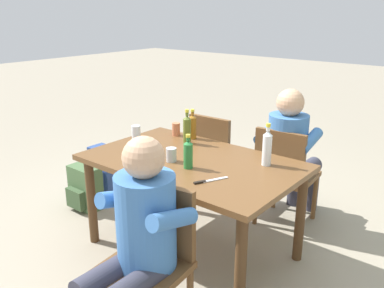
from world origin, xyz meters
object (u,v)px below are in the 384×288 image
object	(u,v)px
cup_steel	(171,155)
bottle_green	(188,154)
person_in_plaid_shirt	(291,150)
dining_table	(192,171)
chair_far_left	(216,154)
chair_near_right	(150,255)
bottle_amber	(193,126)
table_knife	(208,181)
person_in_white_shirt	(136,237)
chair_far_right	(284,172)
cup_terracotta	(176,129)
bottle_clear	(267,147)
cup_glass	(136,133)
backpack_by_near_side	(85,188)
backpack_by_far_side	(104,170)
bottle_olive	(187,129)

from	to	relation	value
cup_steel	bottle_green	bearing A→B (deg)	-7.38
person_in_plaid_shirt	dining_table	bearing A→B (deg)	-111.22
dining_table	chair_far_left	size ratio (longest dim) A/B	1.76
chair_near_right	bottle_amber	distance (m)	1.39
bottle_amber	cup_steel	xyz separation A→B (m)	(0.22, -0.51, -0.06)
table_knife	bottle_green	bearing A→B (deg)	158.39
chair_far_left	person_in_white_shirt	size ratio (longest dim) A/B	0.74
chair_far_right	cup_terracotta	bearing A→B (deg)	-154.36
dining_table	chair_far_right	world-z (taller)	chair_far_right
chair_near_right	bottle_green	size ratio (longest dim) A/B	3.64
bottle_clear	table_knife	size ratio (longest dim) A/B	1.32
bottle_clear	cup_glass	size ratio (longest dim) A/B	2.50
backpack_by_near_side	backpack_by_far_side	distance (m)	0.41
bottle_clear	backpack_by_near_side	bearing A→B (deg)	-168.95
cup_glass	backpack_by_far_side	bearing A→B (deg)	163.60
bottle_amber	table_knife	xyz separation A→B (m)	(0.64, -0.63, -0.10)
bottle_amber	backpack_by_far_side	bearing A→B (deg)	-174.44
person_in_white_shirt	backpack_by_far_side	xyz separation A→B (m)	(-1.73, 1.18, -0.44)
person_in_white_shirt	bottle_clear	xyz separation A→B (m)	(0.12, 1.13, 0.21)
chair_far_right	bottle_clear	xyz separation A→B (m)	(0.11, -0.53, 0.38)
cup_terracotta	backpack_by_far_side	xyz separation A→B (m)	(-0.90, -0.08, -0.58)
bottle_green	backpack_by_near_side	size ratio (longest dim) A/B	0.59
bottle_amber	cup_terracotta	bearing A→B (deg)	-173.05
bottle_amber	cup_terracotta	size ratio (longest dim) A/B	2.28
bottle_green	bottle_clear	bearing A→B (deg)	45.00
bottle_amber	backpack_by_far_side	size ratio (longest dim) A/B	0.55
backpack_by_near_side	cup_glass	bearing A→B (deg)	16.12
chair_far_right	backpack_by_far_side	xyz separation A→B (m)	(-1.74, -0.48, -0.27)
cup_terracotta	cup_glass	xyz separation A→B (m)	(-0.18, -0.30, 0.00)
bottle_green	backpack_by_near_side	distance (m)	1.44
bottle_amber	table_knife	size ratio (longest dim) A/B	1.11
chair_near_right	backpack_by_near_side	distance (m)	1.72
cup_terracotta	chair_far_right	bearing A→B (deg)	25.64
dining_table	bottle_olive	size ratio (longest dim) A/B	5.46
person_in_plaid_shirt	bottle_green	distance (m)	1.07
chair_near_right	table_knife	xyz separation A→B (m)	(-0.01, 0.54, 0.26)
bottle_olive	bottle_amber	distance (m)	0.14
cup_terracotta	chair_near_right	bearing A→B (deg)	-54.69
chair_near_right	backpack_by_near_side	size ratio (longest dim) A/B	2.13
chair_near_right	bottle_olive	bearing A→B (deg)	120.06
bottle_olive	person_in_plaid_shirt	bearing A→B (deg)	45.01
backpack_by_near_side	backpack_by_far_side	xyz separation A→B (m)	(-0.17, 0.37, 0.02)
bottle_olive	cup_glass	world-z (taller)	bottle_olive
dining_table	person_in_plaid_shirt	xyz separation A→B (m)	(0.34, 0.89, 0.01)
dining_table	backpack_by_near_side	xyz separation A→B (m)	(-1.21, -0.08, -0.45)
chair_far_right	backpack_by_near_side	world-z (taller)	chair_far_right
person_in_plaid_shirt	table_knife	bearing A→B (deg)	-91.04
dining_table	cup_steel	distance (m)	0.21
dining_table	person_in_plaid_shirt	world-z (taller)	person_in_plaid_shirt
person_in_white_shirt	cup_steel	xyz separation A→B (m)	(-0.44, 0.77, 0.13)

